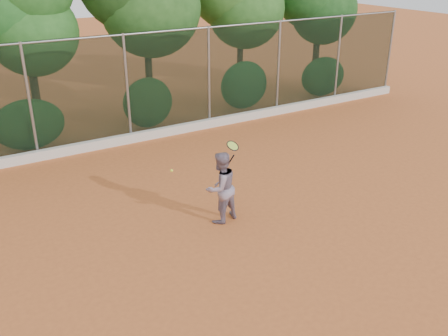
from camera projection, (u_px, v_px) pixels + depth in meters
ground at (247, 234)px, 11.15m from camera, size 80.00×80.00×0.00m
concrete_curb at (133, 138)px, 16.44m from camera, size 24.00×0.20×0.30m
tennis_player at (221, 187)px, 11.40m from camera, size 0.95×0.81×1.71m
chainlink_fence at (127, 86)px, 15.89m from camera, size 24.09×0.09×3.50m
tennis_racket at (232, 147)px, 11.00m from camera, size 0.36×0.34×0.58m
tennis_ball_in_flight at (172, 171)px, 10.72m from camera, size 0.06×0.06×0.06m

